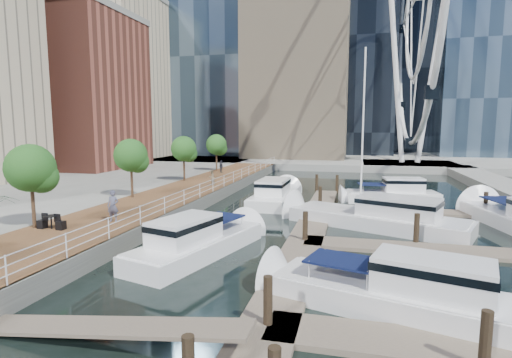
{
  "coord_description": "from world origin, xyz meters",
  "views": [
    {
      "loc": [
        5.52,
        -13.87,
        6.48
      ],
      "look_at": [
        -0.87,
        12.14,
        3.0
      ],
      "focal_mm": 28.0,
      "sensor_mm": 36.0,
      "label": 1
    }
  ],
  "objects": [
    {
      "name": "seawall",
      "position": [
        -6.0,
        15.0,
        0.5
      ],
      "size": [
        0.25,
        60.0,
        1.0
      ],
      "primitive_type": "cube",
      "color": "#595954",
      "rests_on": "ground"
    },
    {
      "name": "pedestrian_near",
      "position": [
        -8.03,
        6.32,
        1.92
      ],
      "size": [
        0.73,
        0.53,
        1.85
      ],
      "primitive_type": "imported",
      "rotation": [
        0.0,
        0.0,
        0.14
      ],
      "color": "#4E5068",
      "rests_on": "boardwalk"
    },
    {
      "name": "pedestrian_far",
      "position": [
        -10.1,
        31.99,
        1.74
      ],
      "size": [
        0.88,
        0.87,
        1.49
      ],
      "primitive_type": "imported",
      "rotation": [
        0.0,
        0.0,
        2.36
      ],
      "color": "#2C2F38",
      "rests_on": "boardwalk"
    },
    {
      "name": "pedestrian_mid",
      "position": [
        -7.54,
        21.6,
        1.75
      ],
      "size": [
        0.75,
        0.86,
        1.5
      ],
      "primitive_type": "imported",
      "rotation": [
        0.0,
        0.0,
        -1.86
      ],
      "color": "#817259",
      "rests_on": "boardwalk"
    },
    {
      "name": "floating_docks",
      "position": [
        7.97,
        9.98,
        0.49
      ],
      "size": [
        16.0,
        34.0,
        2.6
      ],
      "color": "#6D6051",
      "rests_on": "ground"
    },
    {
      "name": "ground",
      "position": [
        0.0,
        0.0,
        0.0
      ],
      "size": [
        520.0,
        520.0,
        0.0
      ],
      "primitive_type": "plane",
      "color": "black",
      "rests_on": "ground"
    },
    {
      "name": "pier",
      "position": [
        14.0,
        52.0,
        0.5
      ],
      "size": [
        14.0,
        12.0,
        1.0
      ],
      "primitive_type": "cube",
      "color": "gray",
      "rests_on": "ground"
    },
    {
      "name": "yacht_foreground",
      "position": [
        7.18,
        0.3,
        0.0
      ],
      "size": [
        10.13,
        5.23,
        2.15
      ],
      "primitive_type": null,
      "rotation": [
        0.0,
        0.0,
        1.29
      ],
      "color": "white",
      "rests_on": "ground"
    },
    {
      "name": "moored_yachts",
      "position": [
        7.28,
        11.45,
        0.0
      ],
      "size": [
        24.34,
        36.92,
        11.5
      ],
      "color": "silver",
      "rests_on": "ground"
    },
    {
      "name": "midrise_condos",
      "position": [
        -33.57,
        26.82,
        13.42
      ],
      "size": [
        19.0,
        67.0,
        28.0
      ],
      "color": "#BCAD8E",
      "rests_on": "ground"
    },
    {
      "name": "railing",
      "position": [
        -6.1,
        15.0,
        1.52
      ],
      "size": [
        0.1,
        60.0,
        1.05
      ],
      "primitive_type": null,
      "color": "white",
      "rests_on": "boardwalk"
    },
    {
      "name": "boardwalk",
      "position": [
        -9.0,
        15.0,
        0.5
      ],
      "size": [
        6.0,
        60.0,
        1.0
      ],
      "primitive_type": "cube",
      "color": "brown",
      "rests_on": "ground"
    },
    {
      "name": "street_trees",
      "position": [
        -11.4,
        14.0,
        4.29
      ],
      "size": [
        2.6,
        42.6,
        4.6
      ],
      "color": "#3F2B1C",
      "rests_on": "ground"
    },
    {
      "name": "land_far",
      "position": [
        0.0,
        102.0,
        0.5
      ],
      "size": [
        200.0,
        114.0,
        1.0
      ],
      "primitive_type": "cube",
      "color": "gray",
      "rests_on": "ground"
    }
  ]
}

